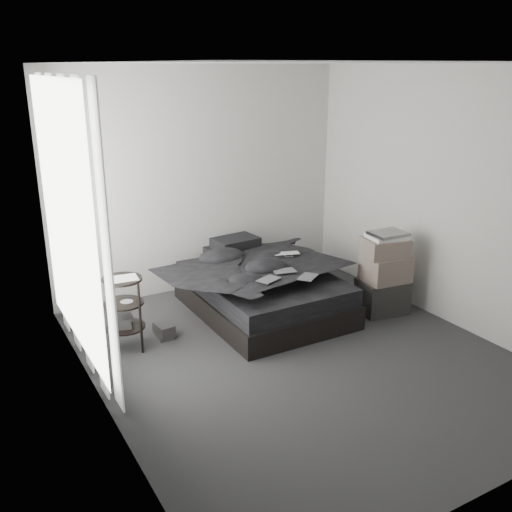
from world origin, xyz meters
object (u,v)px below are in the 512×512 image
side_stand (124,314)px  box_lower (382,296)px  bed (263,302)px  laptop (287,250)px

side_stand → box_lower: size_ratio=1.41×
bed → box_lower: bearing=-28.9°
bed → box_lower: box_lower is taller
box_lower → laptop: bearing=139.9°
bed → side_stand: side_stand is taller
bed → laptop: laptop is taller
laptop → side_stand: size_ratio=0.41×
bed → box_lower: (1.14, -0.64, 0.06)m
side_stand → box_lower: side_stand is taller
laptop → box_lower: size_ratio=0.58×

